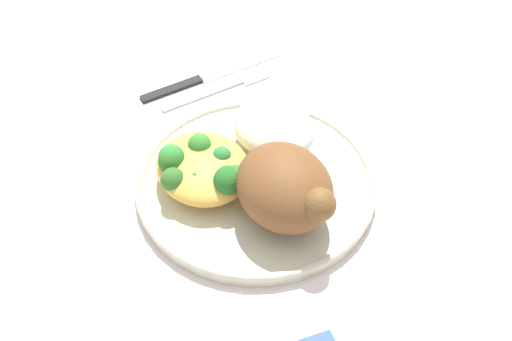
{
  "coord_description": "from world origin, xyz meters",
  "views": [
    {
      "loc": [
        0.38,
        -0.22,
        0.49
      ],
      "look_at": [
        0.0,
        0.0,
        0.03
      ],
      "focal_mm": 44.28,
      "sensor_mm": 36.0,
      "label": 1
    }
  ],
  "objects_px": {
    "roasted_chicken": "(282,190)",
    "plate": "(256,182)",
    "knife": "(200,78)",
    "mac_cheese_with_broccoli": "(202,168)",
    "rice_pile": "(274,128)",
    "fork": "(222,88)"
  },
  "relations": [
    {
      "from": "plate",
      "to": "knife",
      "type": "distance_m",
      "value": 0.19
    },
    {
      "from": "mac_cheese_with_broccoli",
      "to": "fork",
      "type": "xyz_separation_m",
      "value": [
        -0.14,
        0.09,
        -0.03
      ]
    },
    {
      "from": "plate",
      "to": "mac_cheese_with_broccoli",
      "type": "xyz_separation_m",
      "value": [
        -0.02,
        -0.05,
        0.03
      ]
    },
    {
      "from": "plate",
      "to": "roasted_chicken",
      "type": "bearing_deg",
      "value": -4.2
    },
    {
      "from": "plate",
      "to": "rice_pile",
      "type": "relative_size",
      "value": 2.6
    },
    {
      "from": "knife",
      "to": "rice_pile",
      "type": "bearing_deg",
      "value": 4.28
    },
    {
      "from": "roasted_chicken",
      "to": "fork",
      "type": "xyz_separation_m",
      "value": [
        -0.22,
        0.05,
        -0.05
      ]
    },
    {
      "from": "rice_pile",
      "to": "fork",
      "type": "height_order",
      "value": "rice_pile"
    },
    {
      "from": "fork",
      "to": "knife",
      "type": "bearing_deg",
      "value": -151.94
    },
    {
      "from": "roasted_chicken",
      "to": "mac_cheese_with_broccoli",
      "type": "height_order",
      "value": "roasted_chicken"
    },
    {
      "from": "plate",
      "to": "knife",
      "type": "bearing_deg",
      "value": 171.21
    },
    {
      "from": "mac_cheese_with_broccoli",
      "to": "rice_pile",
      "type": "bearing_deg",
      "value": 97.43
    },
    {
      "from": "mac_cheese_with_broccoli",
      "to": "knife",
      "type": "xyz_separation_m",
      "value": [
        -0.17,
        0.08,
        -0.03
      ]
    },
    {
      "from": "rice_pile",
      "to": "knife",
      "type": "relative_size",
      "value": 0.5
    },
    {
      "from": "rice_pile",
      "to": "fork",
      "type": "distance_m",
      "value": 0.13
    },
    {
      "from": "roasted_chicken",
      "to": "mac_cheese_with_broccoli",
      "type": "xyz_separation_m",
      "value": [
        -0.08,
        -0.05,
        -0.02
      ]
    },
    {
      "from": "knife",
      "to": "mac_cheese_with_broccoli",
      "type": "bearing_deg",
      "value": -25.11
    },
    {
      "from": "roasted_chicken",
      "to": "rice_pile",
      "type": "relative_size",
      "value": 1.15
    },
    {
      "from": "rice_pile",
      "to": "fork",
      "type": "xyz_separation_m",
      "value": [
        -0.13,
        0.0,
        -0.04
      ]
    },
    {
      "from": "rice_pile",
      "to": "fork",
      "type": "bearing_deg",
      "value": 178.33
    },
    {
      "from": "roasted_chicken",
      "to": "plate",
      "type": "bearing_deg",
      "value": 175.8
    },
    {
      "from": "fork",
      "to": "knife",
      "type": "relative_size",
      "value": 0.75
    }
  ]
}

